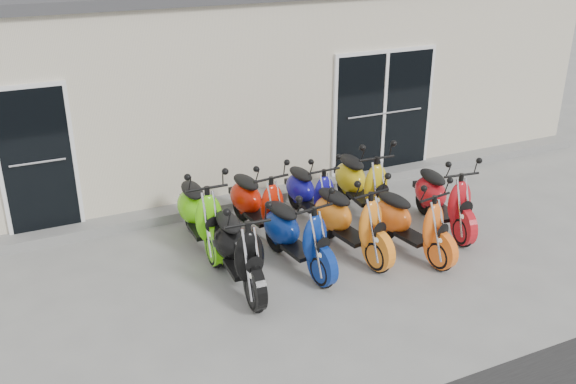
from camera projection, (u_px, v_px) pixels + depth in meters
name	position (u px, v px, depth m)	size (l,w,h in m)	color
ground	(306.00, 256.00, 9.01)	(80.00, 80.00, 0.00)	gray
building	(190.00, 69.00, 12.70)	(14.00, 6.00, 3.20)	beige
front_step	(252.00, 199.00, 10.66)	(14.00, 0.40, 0.15)	gray
door_left	(37.00, 157.00, 9.07)	(1.07, 0.08, 2.22)	black
door_right	(383.00, 109.00, 11.33)	(2.02, 0.08, 2.22)	black
scooter_front_black	(238.00, 240.00, 8.03)	(0.66, 1.81, 1.34)	black
scooter_front_blue	(297.00, 225.00, 8.48)	(0.63, 1.73, 1.28)	navy
scooter_front_orange_a	(351.00, 211.00, 8.83)	(0.65, 1.79, 1.32)	orange
scooter_front_orange_b	(412.00, 213.00, 8.86)	(0.61, 1.68, 1.24)	orange
scooter_front_red	(445.00, 190.00, 9.56)	(0.63, 1.73, 1.28)	red
scooter_back_green	(200.00, 205.00, 9.01)	(0.66, 1.81, 1.34)	#5DD30C
scooter_back_red	(258.00, 195.00, 9.41)	(0.63, 1.73, 1.28)	red
scooter_back_blue	(311.00, 185.00, 9.81)	(0.60, 1.64, 1.21)	#130F8C
scooter_back_yellow	(363.00, 175.00, 10.04)	(0.66, 1.83, 1.35)	gold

